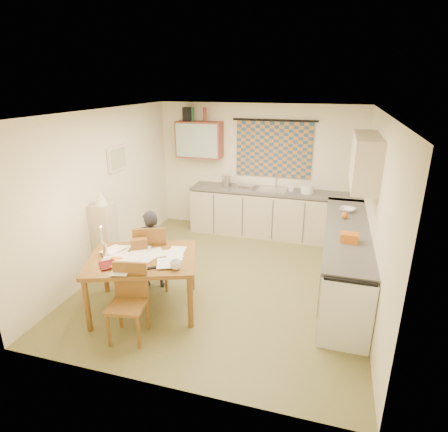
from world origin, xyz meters
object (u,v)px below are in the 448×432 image
(dining_table, at_px, (144,283))
(chair_far, at_px, (153,268))
(counter_right, at_px, (344,258))
(person, at_px, (152,249))
(counter_back, at_px, (275,214))
(shelf_stand, at_px, (105,240))
(stove, at_px, (345,304))

(dining_table, distance_m, chair_far, 0.56)
(counter_right, bearing_deg, person, -163.28)
(counter_back, bearing_deg, counter_right, -51.98)
(person, bearing_deg, dining_table, 86.04)
(shelf_stand, bearing_deg, counter_back, 45.55)
(shelf_stand, bearing_deg, chair_far, -9.49)
(stove, bearing_deg, dining_table, -177.52)
(dining_table, bearing_deg, counter_back, 47.34)
(counter_back, bearing_deg, person, -119.95)
(counter_right, bearing_deg, dining_table, -151.85)
(counter_right, distance_m, chair_far, 2.81)
(dining_table, height_order, person, person)
(dining_table, distance_m, shelf_stand, 1.23)
(counter_back, distance_m, dining_table, 3.25)
(stove, relative_size, chair_far, 0.90)
(stove, xyz_separation_m, person, (-2.68, 0.44, 0.15))
(counter_back, bearing_deg, dining_table, -112.85)
(dining_table, bearing_deg, person, 84.89)
(counter_back, distance_m, shelf_stand, 3.23)
(stove, distance_m, shelf_stand, 3.59)
(counter_right, bearing_deg, counter_back, 128.02)
(stove, height_order, person, person)
(stove, bearing_deg, counter_right, 90.00)
(counter_back, distance_m, person, 2.82)
(counter_back, relative_size, shelf_stand, 2.84)
(dining_table, relative_size, chair_far, 1.62)
(dining_table, xyz_separation_m, chair_far, (-0.15, 0.54, -0.07))
(person, bearing_deg, chair_far, 60.00)
(counter_back, xyz_separation_m, dining_table, (-1.26, -2.99, -0.07))
(chair_far, distance_m, person, 0.29)
(stove, bearing_deg, counter_back, 113.91)
(counter_right, height_order, shelf_stand, shelf_stand)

